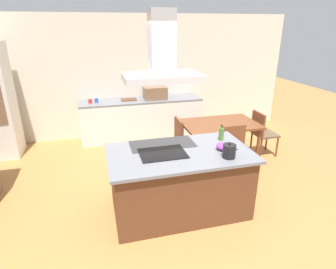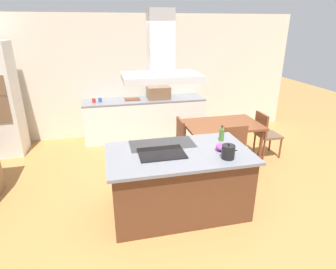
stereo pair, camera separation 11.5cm
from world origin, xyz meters
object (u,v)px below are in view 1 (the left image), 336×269
Objects in this scene: mixing_bowl at (223,146)px; coffee_mug_blue at (97,100)px; cutting_board at (129,100)px; dining_table at (220,127)px; tea_kettle at (229,151)px; range_hood at (162,58)px; countertop_microwave at (155,93)px; olive_oil_bottle at (221,134)px; cooktop at (163,153)px; chair_at_right_end at (262,131)px; coffee_mug_red at (90,101)px; chair_facing_island at (236,149)px; chair_at_left_end at (173,140)px.

coffee_mug_blue is at bearing 117.72° from mixing_bowl.
cutting_board is 2.19m from dining_table.
range_hood is at bearing 157.94° from tea_kettle.
tea_kettle is 3.21m from countertop_microwave.
range_hood reaches higher than olive_oil_bottle.
cooktop reaches higher than chair_at_right_end.
olive_oil_bottle is at bearing 14.76° from cooktop.
mixing_bowl reaches higher than dining_table.
olive_oil_bottle reaches higher than mixing_bowl.
coffee_mug_red is 0.10× the size of chair_at_right_end.
coffee_mug_blue is (-1.56, 2.97, -0.00)m from mixing_bowl.
chair_at_right_end is at bearing 29.75° from cooktop.
chair_facing_island is (2.32, -2.18, -0.44)m from coffee_mug_red.
range_hood is at bearing -150.25° from chair_at_right_end.
cutting_board is at bearing 91.15° from range_hood.
tea_kettle is 3.59m from coffee_mug_red.
countertop_microwave is (-0.40, 2.63, 0.05)m from olive_oil_bottle.
tea_kettle is 1.40m from range_hood.
cooktop reaches higher than chair_facing_island.
countertop_microwave reaches higher than cutting_board.
olive_oil_bottle reaches higher than tea_kettle.
coffee_mug_red reaches higher than chair_at_left_end.
olive_oil_bottle reaches higher than cutting_board.
cutting_board is 2.91m from chair_at_right_end.
mixing_bowl is 1.94× the size of coffee_mug_blue.
countertop_microwave is at bearing 139.79° from chair_at_right_end.
olive_oil_bottle reaches higher than dining_table.
chair_at_right_end is (1.83, 0.00, 0.00)m from chair_at_left_end.
mixing_bowl is 2.15m from chair_at_right_end.
dining_table is 1.56× the size of range_hood.
chair_facing_island is (1.43, 0.68, -0.40)m from cooktop.
mixing_bowl is 1.52m from chair_at_left_end.
tea_kettle is 1.25× the size of mixing_bowl.
cooktop is 1.76× the size of cutting_board.
range_hood is (-1.43, -0.68, 1.59)m from chair_facing_island.
cooktop is 6.67× the size of coffee_mug_red.
countertop_microwave reaches higher than chair_facing_island.
coffee_mug_red is 3.21m from chair_facing_island.
chair_at_left_end is (0.58, -1.59, -0.40)m from cutting_board.
cooktop is at bearing -111.15° from chair_at_left_end.
dining_table is 0.68m from chair_facing_island.
dining_table is at bearing -46.74° from cutting_board.
mixing_bowl is 0.20× the size of chair_at_right_end.
cutting_board is 3.16m from range_hood.
coffee_mug_blue is at bearing 104.67° from range_hood.
coffee_mug_blue reaches higher than cutting_board.
range_hood reaches higher than dining_table.
olive_oil_bottle is 2.66m from countertop_microwave.
countertop_microwave is (-0.25, 3.20, 0.05)m from tea_kettle.
countertop_microwave is at bearing 79.53° from cooktop.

